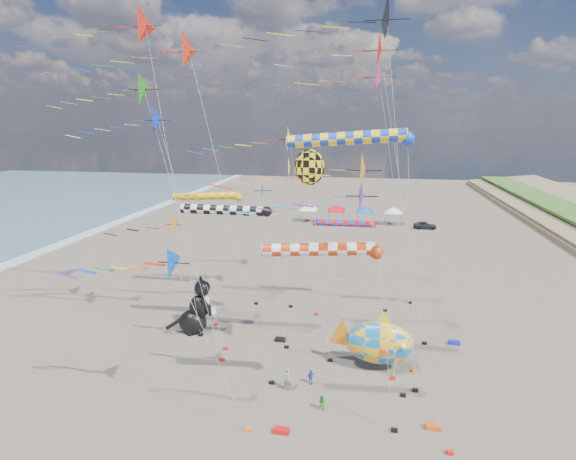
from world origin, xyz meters
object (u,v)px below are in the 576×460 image
(fish_inflatable, at_px, (379,342))
(person_adult, at_px, (288,379))
(child_green, at_px, (322,403))
(child_blue, at_px, (311,377))
(cat_inflatable, at_px, (195,305))
(parked_car, at_px, (425,225))

(fish_inflatable, height_order, person_adult, fish_inflatable)
(child_green, relative_size, child_blue, 0.96)
(fish_inflatable, relative_size, child_green, 6.27)
(cat_inflatable, distance_m, fish_inflatable, 15.62)
(child_green, distance_m, parked_car, 53.93)
(cat_inflatable, relative_size, child_green, 4.77)
(child_blue, bearing_deg, child_green, -106.73)
(person_adult, xyz_separation_m, child_green, (2.49, -1.74, -0.31))
(cat_inflatable, bearing_deg, fish_inflatable, -35.48)
(fish_inflatable, xyz_separation_m, parked_car, (8.34, 47.22, -1.57))
(person_adult, relative_size, child_green, 1.61)
(person_adult, relative_size, child_blue, 1.54)
(parked_car, bearing_deg, cat_inflatable, 150.23)
(parked_car, bearing_deg, child_green, 165.92)
(fish_inflatable, relative_size, person_adult, 3.90)
(person_adult, bearing_deg, fish_inflatable, 12.11)
(fish_inflatable, height_order, parked_car, fish_inflatable)
(fish_inflatable, bearing_deg, child_blue, -149.85)
(fish_inflatable, distance_m, parked_car, 47.97)
(child_blue, bearing_deg, person_adult, 178.46)
(fish_inflatable, xyz_separation_m, child_blue, (-4.54, -2.64, -1.67))
(fish_inflatable, relative_size, parked_car, 1.71)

